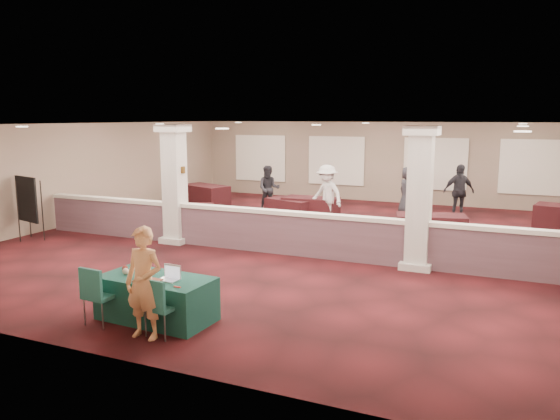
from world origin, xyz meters
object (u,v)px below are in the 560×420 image
at_px(far_table_front_right, 430,228).
at_px(attendee_a, 269,189).
at_px(woman, 144,283).
at_px(attendee_c, 459,191).
at_px(conf_chair_main, 159,302).
at_px(far_table_front_left, 183,216).
at_px(attendee_b, 327,194).
at_px(far_table_back_center, 311,208).
at_px(easel_board, 27,200).
at_px(near_table, 157,298).
at_px(far_table_front_center, 290,209).
at_px(attendee_d, 407,191).
at_px(conf_chair_side, 97,291).
at_px(far_table_back_left, 205,195).

relative_size(far_table_front_right, attendee_a, 1.11).
distance_m(woman, attendee_c, 12.96).
distance_m(conf_chair_main, woman, 0.38).
xyz_separation_m(conf_chair_main, far_table_front_left, (-4.49, 7.39, -0.20)).
xyz_separation_m(conf_chair_main, attendee_b, (-0.64, 9.87, 0.38)).
height_order(far_table_back_center, attendee_c, attendee_c).
bearing_deg(easel_board, near_table, -12.66).
bearing_deg(near_table, far_table_front_center, 101.88).
height_order(far_table_front_center, far_table_back_center, far_table_back_center).
relative_size(woman, attendee_d, 1.04).
height_order(woman, attendee_d, woman).
bearing_deg(attendee_a, near_table, -96.78).
bearing_deg(far_table_front_center, attendee_c, 24.12).
bearing_deg(far_table_front_center, far_table_front_left, -132.45).
height_order(conf_chair_side, far_table_front_right, conf_chair_side).
bearing_deg(conf_chair_side, attendee_c, 74.94).
distance_m(attendee_b, attendee_d, 3.35).
height_order(conf_chair_main, conf_chair_side, conf_chair_side).
relative_size(far_table_front_right, far_table_back_center, 1.02).
height_order(near_table, far_table_front_left, near_table).
xyz_separation_m(far_table_front_center, far_table_front_right, (4.87, -1.62, 0.04)).
bearing_deg(easel_board, far_table_back_left, 94.43).
height_order(attendee_c, attendee_d, attendee_c).
bearing_deg(far_table_back_center, conf_chair_side, -89.25).
bearing_deg(far_table_back_center, conf_chair_main, -82.52).
relative_size(near_table, attendee_d, 1.15).
bearing_deg(far_table_back_left, easel_board, -100.14).
relative_size(far_table_back_left, attendee_c, 1.05).
bearing_deg(conf_chair_side, far_table_front_left, 118.25).
xyz_separation_m(conf_chair_side, far_table_front_right, (4.06, 8.47, -0.21)).
distance_m(near_table, easel_board, 7.83).
height_order(near_table, conf_chair_side, conf_chair_side).
bearing_deg(attendee_b, far_table_front_right, 1.78).
height_order(far_table_front_left, attendee_b, attendee_b).
relative_size(attendee_a, attendee_b, 0.88).
bearing_deg(attendee_a, woman, -96.20).
bearing_deg(far_table_back_left, attendee_b, -15.40).
bearing_deg(far_table_front_left, far_table_front_right, 8.38).
bearing_deg(far_table_front_left, conf_chair_main, -58.72).
relative_size(easel_board, far_table_front_left, 1.01).
relative_size(woman, attendee_b, 0.93).
relative_size(conf_chair_side, easel_board, 0.56).
height_order(far_table_back_left, far_table_back_center, far_table_back_left).
bearing_deg(near_table, attendee_b, 93.68).
bearing_deg(attendee_b, easel_board, -116.30).
relative_size(far_table_back_center, attendee_b, 0.96).
distance_m(conf_chair_main, attendee_b, 9.89).
distance_m(easel_board, attendee_b, 8.86).
bearing_deg(far_table_front_left, attendee_d, 40.66).
bearing_deg(far_table_front_left, far_table_front_center, 47.55).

